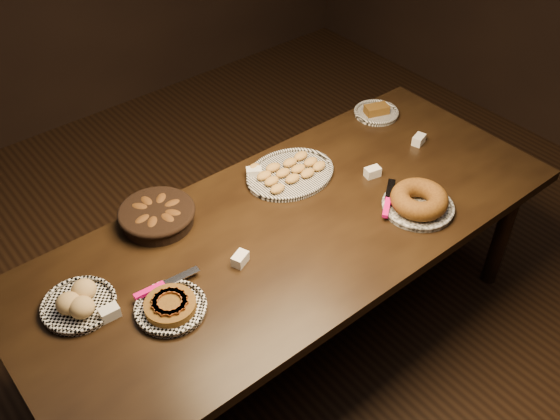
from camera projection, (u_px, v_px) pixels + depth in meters
ground at (291, 336)px, 3.10m from camera, size 5.00×5.00×0.00m
buffet_table at (293, 238)px, 2.66m from camera, size 2.40×1.00×0.75m
apple_tart_plate at (170, 306)px, 2.25m from camera, size 0.32×0.27×0.05m
madeleine_platter at (290, 173)px, 2.85m from camera, size 0.43×0.35×0.05m
bundt_cake_plate at (419, 202)px, 2.66m from camera, size 0.34×0.36×0.10m
croissant_basket at (157, 215)px, 2.59m from camera, size 0.37×0.37×0.08m
bread_roll_plate at (78, 303)px, 2.25m from camera, size 0.27×0.27×0.09m
loaf_plate at (376, 112)px, 3.24m from camera, size 0.23×0.23×0.06m
tent_cards at (290, 204)px, 2.68m from camera, size 1.76×0.47×0.04m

